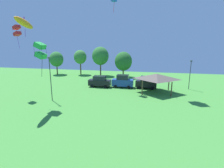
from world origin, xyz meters
name	(u,v)px	position (x,y,z in m)	size (l,w,h in m)	color
kite_flying_0	(40,51)	(-11.81, 25.21, 8.14)	(1.49, 1.35, 4.94)	green
kite_flying_5	(24,23)	(-13.18, 24.23, 11.73)	(1.31, 4.17, 2.66)	orange
kite_flying_7	(17,31)	(-18.54, 29.31, 11.19)	(1.24, 1.15, 3.82)	red
parked_car_leftmost	(100,81)	(-6.89, 38.04, 1.17)	(4.68, 2.01, 2.38)	black
parked_car_second_from_left	(123,81)	(-2.01, 38.60, 1.30)	(4.45, 1.95, 2.69)	#234299
parked_car_third_from_left	(146,83)	(2.87, 38.65, 1.23)	(4.35, 2.21, 2.53)	black
park_pavilion	(157,76)	(4.76, 36.04, 3.08)	(6.55, 5.56, 3.60)	brown
light_post_0	(190,73)	(11.38, 39.69, 3.32)	(0.36, 0.20, 5.85)	#2D2D33
light_post_1	(50,77)	(-12.03, 27.56, 3.95)	(0.36, 0.20, 7.08)	#2D2D33
treeline_tree_0	(56,59)	(-23.56, 50.47, 4.50)	(4.05, 4.05, 6.74)	brown
treeline_tree_1	(80,57)	(-16.57, 51.74, 5.14)	(3.70, 3.70, 7.21)	brown
treeline_tree_2	(100,56)	(-10.27, 51.21, 5.59)	(4.71, 4.71, 8.19)	brown
treeline_tree_3	(123,61)	(-3.53, 50.22, 4.32)	(4.69, 4.69, 6.91)	brown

